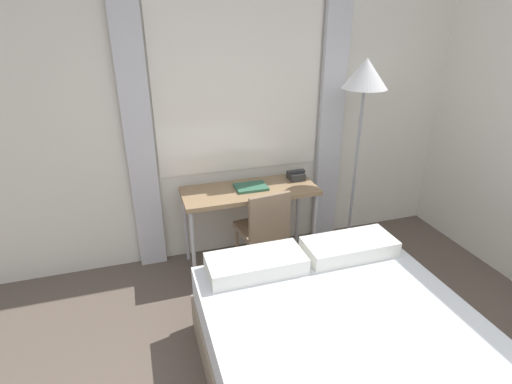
{
  "coord_description": "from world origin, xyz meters",
  "views": [
    {
      "loc": [
        -0.74,
        -0.78,
        2.22
      ],
      "look_at": [
        0.13,
        1.99,
        0.92
      ],
      "focal_mm": 28.0,
      "sensor_mm": 36.0,
      "label": 1
    }
  ],
  "objects_px": {
    "desk_chair": "(264,226)",
    "bed": "(354,370)",
    "book": "(251,187)",
    "standing_lamp": "(364,90)",
    "desk": "(250,196)",
    "telephone": "(296,175)"
  },
  "relations": [
    {
      "from": "desk",
      "to": "bed",
      "type": "relative_size",
      "value": 0.62
    },
    {
      "from": "desk_chair",
      "to": "standing_lamp",
      "type": "relative_size",
      "value": 0.44
    },
    {
      "from": "standing_lamp",
      "to": "desk_chair",
      "type": "bearing_deg",
      "value": -174.69
    },
    {
      "from": "desk",
      "to": "telephone",
      "type": "xyz_separation_m",
      "value": [
        0.49,
        0.09,
        0.11
      ]
    },
    {
      "from": "desk_chair",
      "to": "telephone",
      "type": "relative_size",
      "value": 5.05
    },
    {
      "from": "standing_lamp",
      "to": "book",
      "type": "bearing_deg",
      "value": 171.97
    },
    {
      "from": "desk",
      "to": "bed",
      "type": "height_order",
      "value": "desk"
    },
    {
      "from": "standing_lamp",
      "to": "desk",
      "type": "bearing_deg",
      "value": 172.88
    },
    {
      "from": "desk_chair",
      "to": "standing_lamp",
      "type": "bearing_deg",
      "value": -1.29
    },
    {
      "from": "desk_chair",
      "to": "book",
      "type": "xyz_separation_m",
      "value": [
        -0.05,
        0.22,
        0.3
      ]
    },
    {
      "from": "desk_chair",
      "to": "telephone",
      "type": "height_order",
      "value": "telephone"
    },
    {
      "from": "desk",
      "to": "desk_chair",
      "type": "distance_m",
      "value": 0.31
    },
    {
      "from": "telephone",
      "to": "book",
      "type": "height_order",
      "value": "telephone"
    },
    {
      "from": "desk",
      "to": "standing_lamp",
      "type": "bearing_deg",
      "value": -7.12
    },
    {
      "from": "desk_chair",
      "to": "bed",
      "type": "height_order",
      "value": "desk_chair"
    },
    {
      "from": "bed",
      "to": "telephone",
      "type": "relative_size",
      "value": 11.98
    },
    {
      "from": "standing_lamp",
      "to": "telephone",
      "type": "relative_size",
      "value": 11.36
    },
    {
      "from": "desk",
      "to": "book",
      "type": "bearing_deg",
      "value": 41.47
    },
    {
      "from": "book",
      "to": "bed",
      "type": "bearing_deg",
      "value": -85.94
    },
    {
      "from": "desk_chair",
      "to": "bed",
      "type": "xyz_separation_m",
      "value": [
        0.07,
        -1.48,
        -0.2
      ]
    },
    {
      "from": "telephone",
      "to": "book",
      "type": "xyz_separation_m",
      "value": [
        -0.47,
        -0.07,
        -0.03
      ]
    },
    {
      "from": "desk",
      "to": "book",
      "type": "distance_m",
      "value": 0.09
    }
  ]
}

